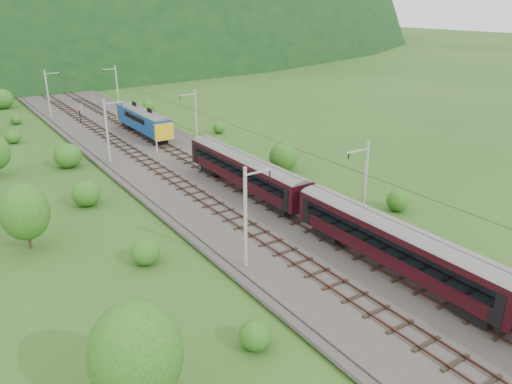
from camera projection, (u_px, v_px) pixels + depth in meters
ground at (308, 248)px, 41.90m from camera, size 600.00×600.00×0.00m
railbed at (244, 208)px, 49.61m from camera, size 14.00×220.00×0.30m
track_left at (223, 211)px, 48.28m from camera, size 2.40×220.00×0.27m
track_right at (264, 201)px, 50.77m from camera, size 2.40×220.00×0.27m
catenary_left at (107, 129)px, 61.95m from camera, size 2.54×192.28×8.00m
catenary_right at (195, 117)px, 68.30m from camera, size 2.54×192.28×8.00m
overhead_wires at (243, 140)px, 47.11m from camera, size 4.83×198.00×0.03m
hazard_post_near at (82, 108)px, 91.54m from camera, size 0.16×0.16×1.50m
hazard_post_far at (157, 146)px, 67.06m from camera, size 0.18×0.18×1.67m
signal at (80, 114)px, 83.76m from camera, size 0.25×0.25×2.29m
vegetation_left at (46, 184)px, 49.00m from camera, size 12.11×143.27×6.53m
vegetation_right at (323, 175)px, 55.48m from camera, size 5.26×100.91×3.16m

